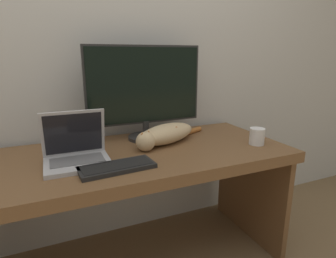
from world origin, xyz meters
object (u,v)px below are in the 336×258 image
object	(u,v)px
monitor	(145,91)
coffee_mug	(257,136)
external_keyboard	(117,167)
cat	(165,134)
laptop	(76,153)

from	to	relation	value
monitor	coffee_mug	distance (m)	0.70
external_keyboard	coffee_mug	size ratio (longest dim) A/B	3.66
monitor	external_keyboard	world-z (taller)	monitor
monitor	cat	distance (m)	0.28
external_keyboard	coffee_mug	xyz separation A→B (m)	(0.82, 0.04, 0.04)
cat	external_keyboard	bearing A→B (deg)	-164.24
cat	coffee_mug	xyz separation A→B (m)	(0.48, -0.22, -0.01)
laptop	cat	distance (m)	0.51
laptop	cat	bearing A→B (deg)	13.01
monitor	coffee_mug	bearing A→B (deg)	-33.43
monitor	external_keyboard	xyz separation A→B (m)	(-0.28, -0.40, -0.28)
laptop	cat	size ratio (longest dim) A/B	0.56
monitor	cat	size ratio (longest dim) A/B	1.31
monitor	external_keyboard	distance (m)	0.56
monitor	coffee_mug	world-z (taller)	monitor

